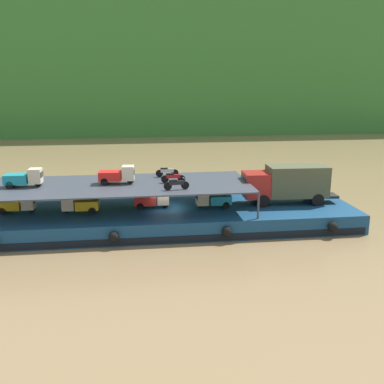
# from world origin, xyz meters

# --- Properties ---
(ground_plane) EXTENTS (400.00, 400.00, 0.00)m
(ground_plane) POSITION_xyz_m (0.00, 0.00, 0.00)
(ground_plane) COLOR olive
(hillside_far_bank) EXTENTS (139.18, 29.44, 30.84)m
(hillside_far_bank) POSITION_xyz_m (0.00, 71.07, 17.37)
(hillside_far_bank) COLOR #33702D
(hillside_far_bank) RESTS_ON ground
(cargo_barge) EXTENTS (29.76, 9.08, 1.50)m
(cargo_barge) POSITION_xyz_m (-0.00, -0.03, 0.75)
(cargo_barge) COLOR navy
(cargo_barge) RESTS_ON ground
(covered_lorry) EXTENTS (7.92, 2.53, 3.10)m
(covered_lorry) POSITION_xyz_m (9.90, 0.03, 3.19)
(covered_lorry) COLOR maroon
(covered_lorry) RESTS_ON cargo_barge
(cargo_rack) EXTENTS (20.56, 7.69, 2.00)m
(cargo_rack) POSITION_xyz_m (-3.80, 0.00, 3.44)
(cargo_rack) COLOR #383D47
(cargo_rack) RESTS_ON cargo_barge
(mini_truck_lower_stern) EXTENTS (2.78, 1.27, 1.38)m
(mini_truck_lower_stern) POSITION_xyz_m (-11.33, 0.14, 2.19)
(mini_truck_lower_stern) COLOR gold
(mini_truck_lower_stern) RESTS_ON cargo_barge
(mini_truck_lower_aft) EXTENTS (2.77, 1.25, 1.38)m
(mini_truck_lower_aft) POSITION_xyz_m (-6.61, -0.57, 2.19)
(mini_truck_lower_aft) COLOR gold
(mini_truck_lower_aft) RESTS_ON cargo_barge
(mini_truck_lower_mid) EXTENTS (2.78, 1.27, 1.38)m
(mini_truck_lower_mid) POSITION_xyz_m (-1.08, 0.14, 2.19)
(mini_truck_lower_mid) COLOR red
(mini_truck_lower_mid) RESTS_ON cargo_barge
(mini_truck_lower_fore) EXTENTS (2.77, 1.25, 1.38)m
(mini_truck_lower_fore) POSITION_xyz_m (3.65, -0.44, 2.19)
(mini_truck_lower_fore) COLOR teal
(mini_truck_lower_fore) RESTS_ON cargo_barge
(mini_truck_upper_stern) EXTENTS (2.76, 1.23, 1.38)m
(mini_truck_upper_stern) POSITION_xyz_m (-10.65, 0.12, 4.19)
(mini_truck_upper_stern) COLOR teal
(mini_truck_upper_stern) RESTS_ON cargo_rack
(mini_truck_upper_mid) EXTENTS (2.79, 1.29, 1.38)m
(mini_truck_upper_mid) POSITION_xyz_m (-3.74, 0.29, 4.19)
(mini_truck_upper_mid) COLOR red
(mini_truck_upper_mid) RESTS_ON cargo_rack
(motorcycle_upper_port) EXTENTS (1.90, 0.55, 0.87)m
(motorcycle_upper_port) POSITION_xyz_m (0.58, -2.31, 3.93)
(motorcycle_upper_port) COLOR black
(motorcycle_upper_port) RESTS_ON cargo_rack
(motorcycle_upper_centre) EXTENTS (1.90, 0.55, 0.87)m
(motorcycle_upper_centre) POSITION_xyz_m (0.55, 0.00, 3.93)
(motorcycle_upper_centre) COLOR black
(motorcycle_upper_centre) RESTS_ON cargo_rack
(motorcycle_upper_stbd) EXTENTS (1.90, 0.55, 0.87)m
(motorcycle_upper_stbd) POSITION_xyz_m (0.25, 2.31, 3.93)
(motorcycle_upper_stbd) COLOR black
(motorcycle_upper_stbd) RESTS_ON cargo_rack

